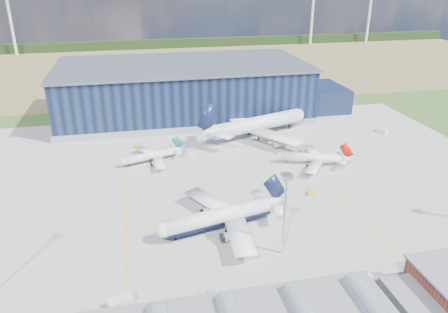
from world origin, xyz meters
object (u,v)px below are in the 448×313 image
gse_van_a (121,303)px  gse_cart_b (190,154)px  gse_tug_b (311,193)px  airliner_widebody (258,116)px  gse_tug_c (136,146)px  airliner_regional (150,152)px  airliner_navy (219,209)px  car_b (406,282)px  gse_cart_a (168,147)px  light_mast_center (285,202)px  gse_van_c (373,279)px  hangar (188,91)px  gse_van_b (382,131)px  airliner_red (311,153)px  airstair (200,303)px

gse_van_a → gse_cart_b: size_ratio=1.90×
gse_tug_b → gse_cart_b: gse_tug_b is taller
gse_van_a → airliner_widebody: bearing=-50.7°
gse_tug_c → airliner_regional: bearing=-53.6°
airliner_navy → car_b: (38.78, -32.63, -6.10)m
gse_tug_b → gse_cart_a: gse_cart_a is taller
light_mast_center → gse_van_c: (17.12, -16.00, -14.25)m
hangar → airliner_widebody: bearing=-57.6°
gse_van_b → gse_tug_b: bearing=-158.2°
gse_van_a → car_b: bearing=-114.6°
airliner_navy → airliner_red: (43.19, 36.65, -2.03)m
airliner_regional → gse_cart_b: bearing=173.3°
gse_van_c → car_b: (7.62, -2.00, -0.53)m
gse_van_a → gse_van_b: bearing=-71.6°
airstair → gse_cart_a: bearing=110.0°
light_mast_center → airliner_red: (29.15, 51.28, -10.70)m
airliner_regional → hangar: bearing=-129.8°
hangar → gse_cart_a: bearing=-108.6°
hangar → airliner_regional: bearing=-111.6°
car_b → airliner_regional: bearing=32.0°
hangar → airstair: bearing=-97.0°
airliner_red → gse_van_b: 52.39m
light_mast_center → airliner_red: light_mast_center is taller
gse_van_a → airliner_red: bearing=-67.3°
hangar → gse_cart_b: hangar is taller
hangar → gse_cart_b: size_ratio=49.54×
gse_cart_a → gse_van_c: bearing=-67.2°
gse_cart_b → gse_cart_a: bearing=79.1°
airstair → hangar: bearing=104.2°
airliner_regional → gse_cart_a: airliner_regional is taller
light_mast_center → airliner_red: bearing=60.4°
airliner_navy → airstair: 32.74m
gse_tug_b → gse_tug_c: size_ratio=1.04×
light_mast_center → airliner_navy: light_mast_center is taller
gse_van_c → airliner_red: bearing=-4.0°
airliner_navy → gse_tug_b: (34.10, 14.17, -6.12)m
gse_cart_a → car_b: gse_cart_a is taller
gse_tug_b → gse_cart_b: size_ratio=1.01×
airliner_regional → gse_van_a: 78.73m
airliner_navy → gse_tug_b: size_ratio=14.06×
airliner_regional → car_b: bearing=105.0°
airliner_regional → gse_van_b: (105.00, 10.76, -3.07)m
airliner_red → gse_van_c: size_ratio=5.87×
airliner_widebody → airstair: bearing=-132.7°
gse_cart_a → car_b: bearing=-63.9°
airstair → gse_van_b: bearing=64.4°
light_mast_center → airliner_navy: bearing=133.8°
airliner_red → gse_van_b: airliner_red is taller
airliner_navy → gse_van_c: bearing=122.7°
airliner_red → car_b: (-4.41, -69.28, -4.07)m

